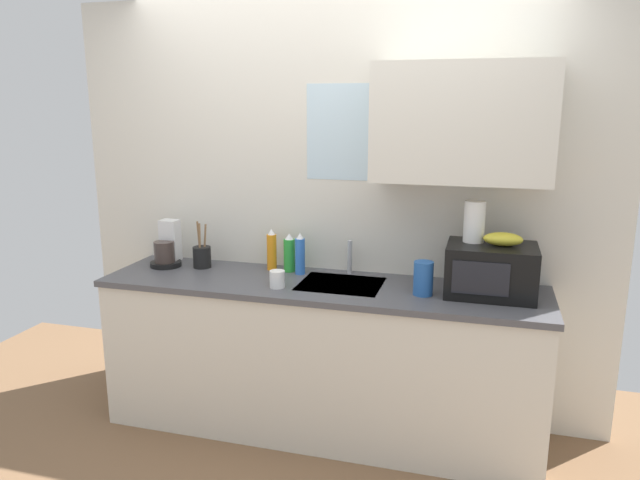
# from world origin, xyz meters

# --- Properties ---
(kitchen_wall_assembly) EXTENTS (3.28, 0.42, 2.50)m
(kitchen_wall_assembly) POSITION_xyz_m (0.13, 0.31, 1.35)
(kitchen_wall_assembly) COLOR silver
(kitchen_wall_assembly) RESTS_ON ground
(counter_unit) EXTENTS (2.51, 0.63, 0.90)m
(counter_unit) POSITION_xyz_m (0.00, 0.00, 0.46)
(counter_unit) COLOR silver
(counter_unit) RESTS_ON ground
(sink_faucet) EXTENTS (0.03, 0.03, 0.20)m
(sink_faucet) POSITION_xyz_m (0.12, 0.24, 1.00)
(sink_faucet) COLOR #B2B5BA
(sink_faucet) RESTS_ON counter_unit
(microwave) EXTENTS (0.46, 0.35, 0.27)m
(microwave) POSITION_xyz_m (0.92, 0.05, 1.04)
(microwave) COLOR black
(microwave) RESTS_ON counter_unit
(banana_bunch) EXTENTS (0.20, 0.11, 0.07)m
(banana_bunch) POSITION_xyz_m (0.97, 0.05, 1.20)
(banana_bunch) COLOR gold
(banana_bunch) RESTS_ON microwave
(paper_towel_roll) EXTENTS (0.11, 0.11, 0.22)m
(paper_towel_roll) POSITION_xyz_m (0.82, 0.10, 1.28)
(paper_towel_roll) COLOR white
(paper_towel_roll) RESTS_ON microwave
(coffee_maker) EXTENTS (0.19, 0.21, 0.28)m
(coffee_maker) POSITION_xyz_m (-1.02, 0.11, 1.00)
(coffee_maker) COLOR black
(coffee_maker) RESTS_ON counter_unit
(dish_soap_bottle_blue) EXTENTS (0.06, 0.06, 0.25)m
(dish_soap_bottle_blue) POSITION_xyz_m (-0.16, 0.15, 1.02)
(dish_soap_bottle_blue) COLOR blue
(dish_soap_bottle_blue) RESTS_ON counter_unit
(dish_soap_bottle_green) EXTENTS (0.07, 0.07, 0.23)m
(dish_soap_bottle_green) POSITION_xyz_m (-0.24, 0.19, 1.01)
(dish_soap_bottle_green) COLOR green
(dish_soap_bottle_green) RESTS_ON counter_unit
(dish_soap_bottle_orange) EXTENTS (0.06, 0.06, 0.25)m
(dish_soap_bottle_orange) POSITION_xyz_m (-0.36, 0.19, 1.02)
(dish_soap_bottle_orange) COLOR orange
(dish_soap_bottle_orange) RESTS_ON counter_unit
(cereal_canister) EXTENTS (0.10, 0.10, 0.18)m
(cereal_canister) POSITION_xyz_m (0.58, -0.05, 0.99)
(cereal_canister) COLOR #2659A5
(cereal_canister) RESTS_ON counter_unit
(mug_white) EXTENTS (0.08, 0.08, 0.09)m
(mug_white) POSITION_xyz_m (-0.20, -0.14, 0.95)
(mug_white) COLOR white
(mug_white) RESTS_ON counter_unit
(utensil_crock) EXTENTS (0.11, 0.11, 0.29)m
(utensil_crock) POSITION_xyz_m (-0.79, 0.12, 0.97)
(utensil_crock) COLOR black
(utensil_crock) RESTS_ON counter_unit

